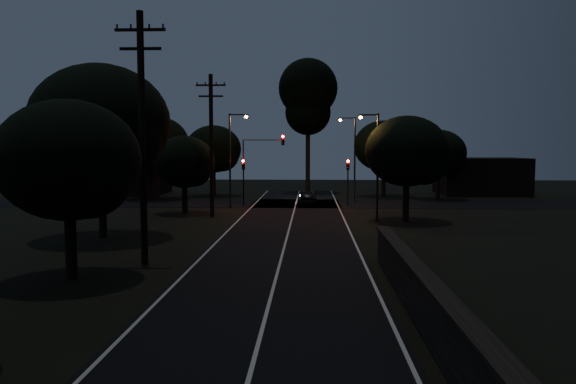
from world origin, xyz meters
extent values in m
cube|color=black|center=(0.00, 22.00, 0.01)|extent=(8.00, 70.00, 0.02)
cube|color=black|center=(0.00, 42.00, 0.01)|extent=(60.00, 8.00, 0.02)
cube|color=beige|center=(0.00, 22.00, 0.03)|extent=(0.12, 70.00, 0.01)
cube|color=beige|center=(-3.75, 22.00, 0.03)|extent=(0.12, 70.00, 0.01)
cube|color=beige|center=(3.75, 22.00, 0.03)|extent=(0.12, 70.00, 0.01)
cube|color=black|center=(4.60, 3.00, 0.75)|extent=(0.40, 26.00, 1.50)
cube|color=black|center=(4.60, 3.00, 1.55)|extent=(0.55, 26.00, 0.10)
cylinder|color=black|center=(-6.00, 15.00, 5.50)|extent=(0.30, 0.30, 11.00)
cube|color=black|center=(-6.00, 15.00, 10.20)|extent=(2.20, 0.12, 0.12)
cube|color=black|center=(-6.00, 15.00, 9.40)|extent=(1.80, 0.12, 0.12)
cylinder|color=black|center=(-6.00, 32.00, 5.25)|extent=(0.30, 0.30, 10.50)
cube|color=black|center=(-6.00, 32.00, 9.70)|extent=(2.20, 0.12, 0.12)
cube|color=black|center=(-6.00, 32.00, 8.90)|extent=(1.80, 0.12, 0.12)
cylinder|color=black|center=(-8.00, 12.00, 1.30)|extent=(0.44, 0.44, 2.60)
ellipsoid|color=black|center=(-8.00, 12.00, 4.67)|extent=(5.52, 5.52, 4.69)
sphere|color=black|center=(-7.03, 11.45, 4.12)|extent=(3.31, 3.31, 3.31)
cylinder|color=black|center=(-10.50, 22.00, 1.80)|extent=(0.44, 0.44, 3.61)
ellipsoid|color=black|center=(-10.50, 22.00, 6.53)|extent=(7.78, 7.78, 6.62)
sphere|color=black|center=(-9.14, 21.22, 5.75)|extent=(4.67, 4.67, 4.67)
cylinder|color=black|center=(-8.50, 34.00, 1.12)|extent=(0.44, 0.44, 2.24)
ellipsoid|color=black|center=(-8.50, 34.00, 4.04)|extent=(4.78, 4.78, 4.07)
sphere|color=black|center=(-7.66, 33.52, 3.56)|extent=(2.87, 2.87, 2.87)
cylinder|color=black|center=(-9.00, 50.00, 1.38)|extent=(0.44, 0.44, 2.76)
ellipsoid|color=black|center=(-9.00, 50.00, 4.98)|extent=(5.92, 5.92, 5.03)
sphere|color=black|center=(-7.96, 49.41, 4.39)|extent=(3.55, 3.55, 3.55)
cylinder|color=black|center=(-14.00, 46.00, 1.54)|extent=(0.44, 0.44, 3.07)
ellipsoid|color=black|center=(-14.00, 46.00, 5.50)|extent=(6.47, 6.47, 5.50)
sphere|color=black|center=(-12.87, 45.35, 4.85)|extent=(3.88, 3.88, 3.88)
cylinder|color=black|center=(9.00, 50.00, 1.46)|extent=(0.44, 0.44, 2.93)
ellipsoid|color=black|center=(9.00, 50.00, 5.29)|extent=(6.30, 6.30, 5.36)
sphere|color=black|center=(10.10, 49.37, 4.66)|extent=(3.78, 3.78, 3.78)
cylinder|color=black|center=(14.00, 47.00, 1.27)|extent=(0.44, 0.44, 2.55)
ellipsoid|color=black|center=(14.00, 47.00, 4.59)|extent=(5.44, 5.44, 4.62)
sphere|color=black|center=(14.95, 46.46, 4.05)|extent=(3.26, 3.26, 3.26)
cylinder|color=black|center=(8.00, 30.00, 1.36)|extent=(0.44, 0.44, 2.73)
ellipsoid|color=black|center=(8.00, 30.00, 4.89)|extent=(5.78, 5.78, 4.92)
sphere|color=black|center=(9.01, 29.42, 4.32)|extent=(3.47, 3.47, 3.47)
cylinder|color=black|center=(1.00, 55.00, 4.18)|extent=(0.50, 0.50, 8.36)
sphere|color=black|center=(1.00, 55.00, 11.86)|extent=(6.69, 6.69, 6.69)
sphere|color=black|center=(1.00, 55.00, 9.12)|extent=(5.17, 5.17, 5.17)
cube|color=black|center=(-20.00, 52.00, 2.20)|extent=(10.00, 8.00, 4.40)
cube|color=black|center=(20.00, 53.00, 2.00)|extent=(9.00, 7.00, 4.00)
cylinder|color=black|center=(-4.60, 40.00, 1.60)|extent=(0.12, 0.12, 3.20)
cube|color=black|center=(-4.60, 40.00, 3.65)|extent=(0.28, 0.22, 0.90)
sphere|color=#FF0705|center=(-4.60, 39.87, 3.95)|extent=(0.22, 0.22, 0.22)
cylinder|color=black|center=(4.60, 40.00, 1.60)|extent=(0.12, 0.12, 3.20)
cube|color=black|center=(4.60, 40.00, 3.65)|extent=(0.28, 0.22, 0.90)
sphere|color=#FF0705|center=(4.60, 39.87, 3.95)|extent=(0.22, 0.22, 0.22)
cylinder|color=black|center=(-4.60, 40.00, 2.50)|extent=(0.12, 0.12, 5.00)
cube|color=black|center=(-1.10, 40.00, 5.80)|extent=(0.28, 0.22, 0.90)
sphere|color=#FF0705|center=(-1.10, 39.87, 6.10)|extent=(0.22, 0.22, 0.22)
cube|color=black|center=(-2.85, 40.00, 5.80)|extent=(3.50, 0.08, 0.08)
cylinder|color=black|center=(-5.50, 38.00, 4.00)|extent=(0.16, 0.16, 8.00)
cube|color=black|center=(-4.80, 38.00, 7.90)|extent=(1.40, 0.10, 0.10)
cube|color=black|center=(-4.10, 38.00, 7.85)|extent=(0.35, 0.22, 0.12)
sphere|color=orange|center=(-4.10, 38.00, 7.75)|extent=(0.26, 0.26, 0.26)
cylinder|color=black|center=(5.50, 44.00, 4.00)|extent=(0.16, 0.16, 8.00)
cube|color=black|center=(4.80, 44.00, 7.90)|extent=(1.40, 0.10, 0.10)
cube|color=black|center=(4.10, 44.00, 7.85)|extent=(0.35, 0.22, 0.12)
sphere|color=orange|center=(4.10, 44.00, 7.75)|extent=(0.26, 0.26, 0.26)
cylinder|color=black|center=(6.00, 30.00, 3.75)|extent=(0.16, 0.16, 7.50)
cube|color=black|center=(5.40, 30.00, 7.40)|extent=(1.20, 0.10, 0.10)
cube|color=black|center=(4.80, 30.00, 7.35)|extent=(0.35, 0.22, 0.12)
sphere|color=orange|center=(4.80, 30.00, 7.25)|extent=(0.26, 0.26, 0.26)
imported|color=black|center=(1.09, 40.49, 0.69)|extent=(1.77, 4.10, 1.38)
camera|label=1|loc=(1.37, -9.29, 5.16)|focal=35.00mm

